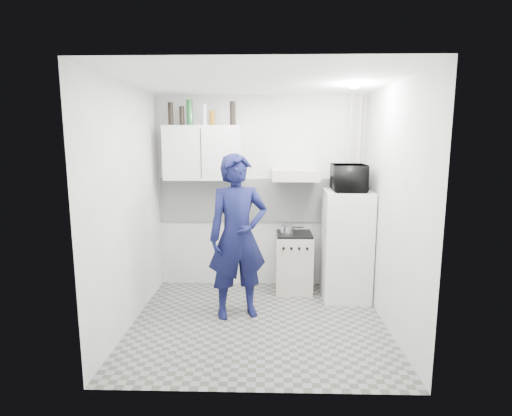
{
  "coord_description": "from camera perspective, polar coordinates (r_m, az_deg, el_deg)",
  "views": [
    {
      "loc": [
        0.09,
        -4.18,
        2.0
      ],
      "look_at": [
        -0.04,
        0.3,
        1.25
      ],
      "focal_mm": 28.0,
      "sensor_mm": 36.0,
      "label": 1
    }
  ],
  "objects": [
    {
      "name": "floor",
      "position": [
        4.63,
        0.36,
        -16.08
      ],
      "size": [
        2.8,
        2.8,
        0.0
      ],
      "primitive_type": "plane",
      "color": "slate",
      "rests_on": "ground"
    },
    {
      "name": "ceiling",
      "position": [
        4.22,
        0.4,
        17.68
      ],
      "size": [
        2.8,
        2.8,
        0.0
      ],
      "primitive_type": "plane",
      "color": "white",
      "rests_on": "wall_back"
    },
    {
      "name": "wall_back",
      "position": [
        5.47,
        0.65,
        2.17
      ],
      "size": [
        2.8,
        0.0,
        2.8
      ],
      "primitive_type": "plane",
      "rotation": [
        1.57,
        0.0,
        0.0
      ],
      "color": "silver",
      "rests_on": "floor"
    },
    {
      "name": "wall_left",
      "position": [
        4.49,
        -17.8,
        0.07
      ],
      "size": [
        0.0,
        2.6,
        2.6
      ],
      "primitive_type": "plane",
      "rotation": [
        1.57,
        0.0,
        1.57
      ],
      "color": "silver",
      "rests_on": "floor"
    },
    {
      "name": "wall_right",
      "position": [
        4.43,
        18.78,
        -0.09
      ],
      "size": [
        0.0,
        2.6,
        2.6
      ],
      "primitive_type": "plane",
      "rotation": [
        1.57,
        0.0,
        -1.57
      ],
      "color": "silver",
      "rests_on": "floor"
    },
    {
      "name": "person",
      "position": [
        4.52,
        -2.6,
        -4.12
      ],
      "size": [
        0.78,
        0.63,
        1.87
      ],
      "primitive_type": "imported",
      "rotation": [
        0.0,
        0.0,
        0.3
      ],
      "color": "#0F1138",
      "rests_on": "floor"
    },
    {
      "name": "stove",
      "position": [
        5.44,
        5.41,
        -7.82
      ],
      "size": [
        0.48,
        0.48,
        0.77
      ],
      "primitive_type": "cube",
      "color": "beige",
      "rests_on": "floor"
    },
    {
      "name": "fridge",
      "position": [
        5.21,
        12.77,
        -5.19
      ],
      "size": [
        0.59,
        0.59,
        1.39
      ],
      "primitive_type": "cube",
      "rotation": [
        0.0,
        0.0,
        -0.02
      ],
      "color": "silver",
      "rests_on": "floor"
    },
    {
      "name": "stove_top",
      "position": [
        5.33,
        5.48,
        -3.73
      ],
      "size": [
        0.46,
        0.46,
        0.03
      ],
      "primitive_type": "cube",
      "color": "black",
      "rests_on": "stove"
    },
    {
      "name": "saucepan",
      "position": [
        5.32,
        4.45,
        -3.05
      ],
      "size": [
        0.17,
        0.17,
        0.1
      ],
      "primitive_type": "cylinder",
      "color": "silver",
      "rests_on": "stove_top"
    },
    {
      "name": "microwave",
      "position": [
        5.07,
        13.13,
        4.26
      ],
      "size": [
        0.6,
        0.42,
        0.33
      ],
      "primitive_type": "imported",
      "rotation": [
        0.0,
        0.0,
        1.53
      ],
      "color": "black",
      "rests_on": "fridge"
    },
    {
      "name": "bottle_a",
      "position": [
        5.41,
        -12.09,
        12.99
      ],
      "size": [
        0.07,
        0.07,
        0.29
      ],
      "primitive_type": "cylinder",
      "color": "black",
      "rests_on": "upper_cabinet"
    },
    {
      "name": "bottle_b",
      "position": [
        5.37,
        -10.55,
        12.79
      ],
      "size": [
        0.06,
        0.06,
        0.24
      ],
      "primitive_type": "cylinder",
      "color": "black",
      "rests_on": "upper_cabinet"
    },
    {
      "name": "bottle_c",
      "position": [
        5.36,
        -9.46,
        13.27
      ],
      "size": [
        0.08,
        0.08,
        0.32
      ],
      "primitive_type": "cylinder",
      "color": "#144C1E",
      "rests_on": "upper_cabinet"
    },
    {
      "name": "bottle_d",
      "position": [
        5.32,
        -7.36,
        13.04
      ],
      "size": [
        0.06,
        0.06,
        0.27
      ],
      "primitive_type": "cylinder",
      "color": "#B2B7BC",
      "rests_on": "upper_cabinet"
    },
    {
      "name": "canister_a",
      "position": [
        5.31,
        -6.26,
        12.65
      ],
      "size": [
        0.08,
        0.08,
        0.19
      ],
      "primitive_type": "cylinder",
      "color": "brown",
      "rests_on": "upper_cabinet"
    },
    {
      "name": "bottle_e",
      "position": [
        5.28,
        -3.34,
        13.32
      ],
      "size": [
        0.08,
        0.08,
        0.3
      ],
      "primitive_type": "cylinder",
      "color": "black",
      "rests_on": "upper_cabinet"
    },
    {
      "name": "upper_cabinet",
      "position": [
        5.32,
        -7.56,
        7.82
      ],
      "size": [
        1.0,
        0.35,
        0.7
      ],
      "primitive_type": "cube",
      "color": "silver",
      "rests_on": "wall_back"
    },
    {
      "name": "range_hood",
      "position": [
        5.21,
        5.58,
        4.73
      ],
      "size": [
        0.6,
        0.5,
        0.14
      ],
      "primitive_type": "cube",
      "color": "beige",
      "rests_on": "wall_back"
    },
    {
      "name": "backsplash",
      "position": [
        5.47,
        0.64,
        1.11
      ],
      "size": [
        2.74,
        0.03,
        0.6
      ],
      "primitive_type": "cube",
      "color": "white",
      "rests_on": "wall_back"
    },
    {
      "name": "pipe_a",
      "position": [
        5.53,
        14.24,
        1.95
      ],
      "size": [
        0.05,
        0.05,
        2.6
      ],
      "primitive_type": "cylinder",
      "color": "beige",
      "rests_on": "floor"
    },
    {
      "name": "pipe_b",
      "position": [
        5.5,
        13.02,
        1.96
      ],
      "size": [
        0.04,
        0.04,
        2.6
      ],
      "primitive_type": "cylinder",
      "color": "beige",
      "rests_on": "floor"
    },
    {
      "name": "ceiling_spot_fixture",
      "position": [
        4.51,
        13.83,
        16.51
      ],
      "size": [
        0.1,
        0.1,
        0.02
      ],
      "primitive_type": "cylinder",
      "color": "white",
      "rests_on": "ceiling"
    }
  ]
}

